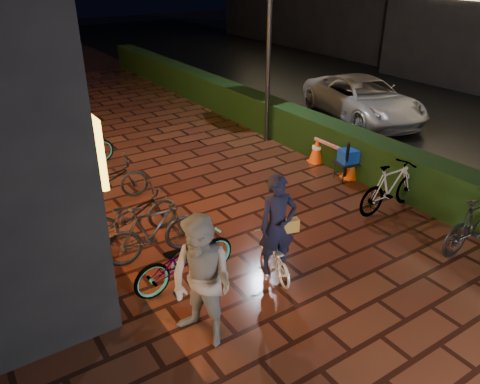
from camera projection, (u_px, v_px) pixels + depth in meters
ground at (327, 265)px, 8.05m from camera, size 80.00×80.00×0.00m
asphalt_road at (420, 111)px, 16.22m from camera, size 11.00×60.00×0.01m
hedge at (236, 102)px, 15.43m from camera, size 0.70×20.00×1.00m
bystander_person at (202, 282)px, 6.07m from camera, size 1.00×1.12×1.91m
van at (363, 99)px, 15.18m from camera, size 3.12×5.07×1.31m
lamp_post_hedge at (269, 48)px, 12.45m from camera, size 0.45×0.21×4.72m
lamp_post_sf at (34, 39)px, 10.17m from camera, size 0.55×0.16×5.76m
cyclist at (276, 239)px, 7.52m from camera, size 0.76×1.34×1.82m
traffic_barrier at (333, 157)px, 11.57m from camera, size 0.41×1.60×0.64m
cart_assembly at (348, 158)px, 10.94m from camera, size 0.69×0.59×1.08m
parked_bikes_storefront at (124, 200)px, 9.18m from camera, size 2.01×6.42×1.05m
parked_bikes_hedge at (430, 204)px, 8.94m from camera, size 1.86×2.34×1.05m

